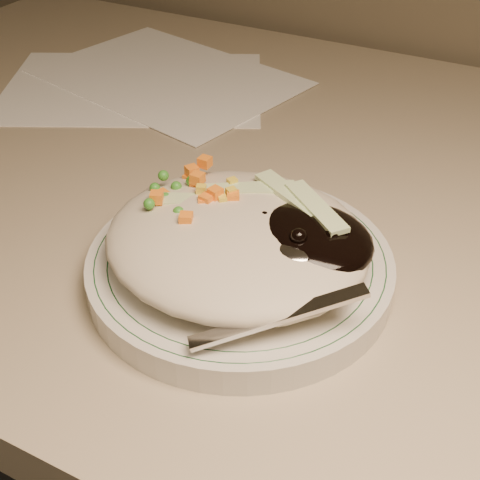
% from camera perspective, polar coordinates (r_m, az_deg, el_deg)
% --- Properties ---
extents(desk, '(1.40, 0.70, 0.74)m').
position_cam_1_polar(desk, '(0.73, 10.57, -9.91)').
color(desk, gray).
rests_on(desk, ground).
extents(plate, '(0.23, 0.23, 0.02)m').
position_cam_1_polar(plate, '(0.50, -0.00, -2.41)').
color(plate, silver).
rests_on(plate, desk).
extents(plate_rim, '(0.21, 0.21, 0.00)m').
position_cam_1_polar(plate_rim, '(0.49, -0.00, -1.50)').
color(plate_rim, '#144723').
rests_on(plate_rim, plate).
extents(meal, '(0.20, 0.19, 0.05)m').
position_cam_1_polar(meal, '(0.48, 0.41, 0.35)').
color(meal, '#BDB199').
rests_on(meal, plate).
extents(papers, '(0.37, 0.34, 0.00)m').
position_cam_1_polar(papers, '(0.83, -7.64, 13.25)').
color(papers, white).
rests_on(papers, desk).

